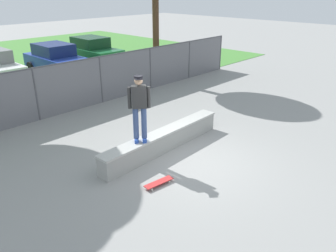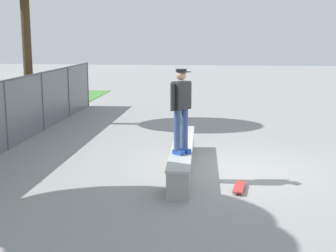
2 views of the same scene
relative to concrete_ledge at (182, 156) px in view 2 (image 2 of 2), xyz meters
The scene contains 4 objects.
ground_plane 1.19m from the concrete_ledge, 89.47° to the right, with size 80.00×80.00×0.00m, color gray.
concrete_ledge is the anchor object (origin of this frame).
skateboarder 1.63m from the concrete_ledge, behind, with size 0.48×0.44×1.84m.
skateboard 1.97m from the concrete_ledge, 139.04° to the right, with size 0.82×0.30×0.09m.
Camera 2 is at (-11.10, 0.34, 3.16)m, focal length 51.48 mm.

